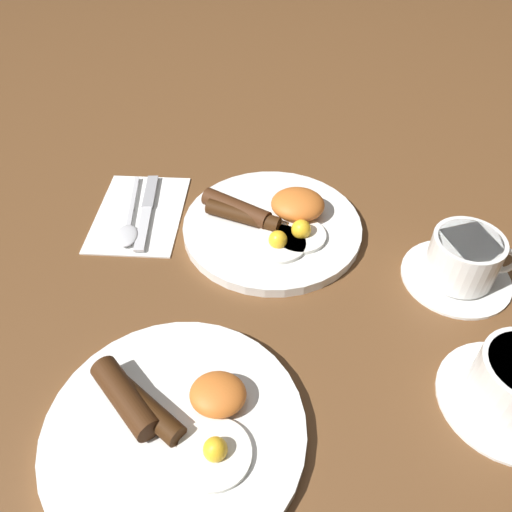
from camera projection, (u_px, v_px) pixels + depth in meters
The scene contains 7 objects.
ground_plane at pixel (272, 231), 0.75m from camera, with size 3.00×3.00×0.00m, color brown.
breakfast_plate_near at pixel (274, 223), 0.74m from camera, with size 0.27×0.27×0.05m.
breakfast_plate_far at pixel (175, 426), 0.52m from camera, with size 0.27×0.27×0.04m.
teacup_near at pixel (463, 262), 0.66m from camera, with size 0.15×0.15×0.07m.
napkin at pixel (139, 213), 0.78m from camera, with size 0.13×0.19×0.01m, color white.
knife at pixel (147, 207), 0.78m from camera, with size 0.04×0.18×0.01m.
spoon at pixel (128, 228), 0.74m from camera, with size 0.05×0.17×0.01m.
Camera 1 is at (-0.03, 0.56, 0.50)m, focal length 35.00 mm.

